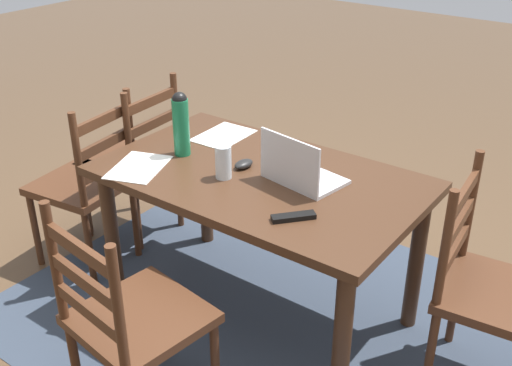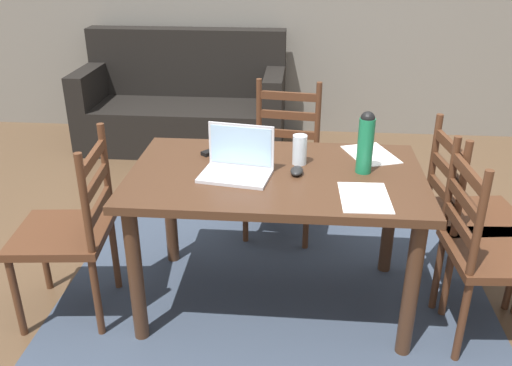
% 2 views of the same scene
% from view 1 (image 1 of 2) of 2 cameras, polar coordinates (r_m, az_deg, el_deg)
% --- Properties ---
extents(ground_plane, '(14.00, 14.00, 0.00)m').
position_cam_1_polar(ground_plane, '(3.10, 0.34, -11.61)').
color(ground_plane, brown).
extents(area_rug, '(2.29, 1.90, 0.01)m').
position_cam_1_polar(area_rug, '(3.10, 0.34, -11.57)').
color(area_rug, '#333D4C').
rests_on(area_rug, ground).
extents(dining_table, '(1.41, 0.84, 0.74)m').
position_cam_1_polar(dining_table, '(2.74, 0.38, -1.13)').
color(dining_table, '#422819').
rests_on(dining_table, ground).
extents(chair_right_near, '(0.47, 0.47, 0.95)m').
position_cam_1_polar(chair_right_near, '(3.54, -11.10, 1.94)').
color(chair_right_near, '#4C2B19').
rests_on(chair_right_near, ground).
extents(chair_far_head, '(0.49, 0.49, 0.95)m').
position_cam_1_polar(chair_far_head, '(2.36, -11.40, -12.35)').
color(chair_far_head, '#4C2B19').
rests_on(chair_far_head, ground).
extents(chair_right_far, '(0.49, 0.49, 0.95)m').
position_cam_1_polar(chair_right_far, '(3.34, -15.23, -0.07)').
color(chair_right_far, '#4C2B19').
rests_on(chair_right_far, ground).
extents(chair_left_near, '(0.48, 0.48, 0.95)m').
position_cam_1_polar(chair_left_near, '(2.62, 20.72, -9.23)').
color(chair_left_near, '#4C2B19').
rests_on(chair_left_near, ground).
extents(laptop, '(0.35, 0.27, 0.23)m').
position_cam_1_polar(laptop, '(2.60, 3.94, 1.12)').
color(laptop, silver).
rests_on(laptop, dining_table).
extents(water_bottle, '(0.08, 0.08, 0.30)m').
position_cam_1_polar(water_bottle, '(2.84, -6.92, 5.53)').
color(water_bottle, '#197247').
rests_on(water_bottle, dining_table).
extents(drinking_glass, '(0.07, 0.07, 0.15)m').
position_cam_1_polar(drinking_glass, '(2.64, -3.02, 1.95)').
color(drinking_glass, silver).
rests_on(drinking_glass, dining_table).
extents(computer_mouse, '(0.07, 0.10, 0.03)m').
position_cam_1_polar(computer_mouse, '(2.75, -1.14, 1.76)').
color(computer_mouse, black).
rests_on(computer_mouse, dining_table).
extents(tv_remote, '(0.14, 0.16, 0.02)m').
position_cam_1_polar(tv_remote, '(2.36, 3.46, -3.12)').
color(tv_remote, black).
rests_on(tv_remote, dining_table).
extents(paper_stack_left, '(0.30, 0.35, 0.00)m').
position_cam_1_polar(paper_stack_left, '(2.80, -10.74, 1.43)').
color(paper_stack_left, white).
rests_on(paper_stack_left, dining_table).
extents(paper_stack_right, '(0.22, 0.30, 0.00)m').
position_cam_1_polar(paper_stack_right, '(3.08, -3.01, 4.37)').
color(paper_stack_right, white).
rests_on(paper_stack_right, dining_table).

